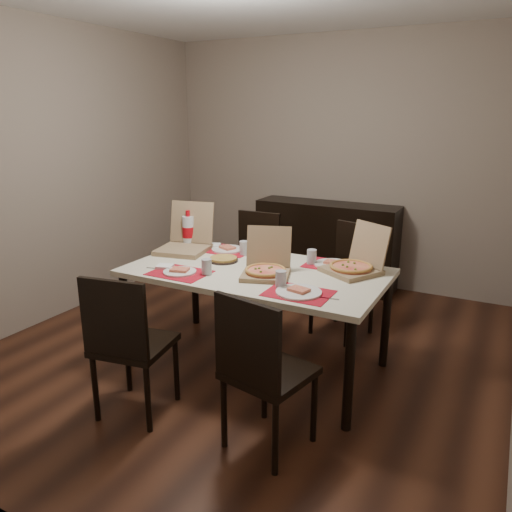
% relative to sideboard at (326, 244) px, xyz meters
% --- Properties ---
extents(ground, '(3.80, 4.00, 0.02)m').
position_rel_sideboard_xyz_m(ground, '(0.00, -1.78, -0.46)').
color(ground, '#452315').
rests_on(ground, ground).
extents(room_walls, '(3.84, 4.02, 2.62)m').
position_rel_sideboard_xyz_m(room_walls, '(0.00, -1.35, 1.28)').
color(room_walls, gray).
rests_on(room_walls, ground).
extents(sideboard, '(1.50, 0.40, 0.90)m').
position_rel_sideboard_xyz_m(sideboard, '(0.00, 0.00, 0.00)').
color(sideboard, black).
rests_on(sideboard, ground).
extents(dining_table, '(1.80, 1.00, 0.75)m').
position_rel_sideboard_xyz_m(dining_table, '(0.18, -1.97, 0.23)').
color(dining_table, beige).
rests_on(dining_table, ground).
extents(chair_near_left, '(0.48, 0.48, 0.93)m').
position_rel_sideboard_xyz_m(chair_near_left, '(-0.20, -2.89, 0.06)').
color(chair_near_left, black).
rests_on(chair_near_left, ground).
extents(chair_near_right, '(0.50, 0.50, 0.93)m').
position_rel_sideboard_xyz_m(chair_near_right, '(0.66, -2.81, 0.06)').
color(chair_near_right, black).
rests_on(chair_near_right, ground).
extents(chair_far_left, '(0.43, 0.43, 0.93)m').
position_rel_sideboard_xyz_m(chair_far_left, '(-0.34, -1.02, 0.06)').
color(chair_far_left, black).
rests_on(chair_far_left, ground).
extents(chair_far_right, '(0.52, 0.52, 0.93)m').
position_rel_sideboard_xyz_m(chair_far_right, '(0.58, -1.06, 0.06)').
color(chair_far_right, black).
rests_on(chair_far_right, ground).
extents(setting_near_left, '(0.50, 0.30, 0.11)m').
position_rel_sideboard_xyz_m(setting_near_left, '(-0.22, -2.26, 0.32)').
color(setting_near_left, red).
rests_on(setting_near_left, dining_table).
extents(setting_near_right, '(0.46, 0.30, 0.11)m').
position_rel_sideboard_xyz_m(setting_near_right, '(0.61, -2.26, 0.32)').
color(setting_near_right, red).
rests_on(setting_near_right, dining_table).
extents(setting_far_left, '(0.51, 0.30, 0.11)m').
position_rel_sideboard_xyz_m(setting_far_left, '(-0.23, -1.63, 0.32)').
color(setting_far_left, red).
rests_on(setting_far_left, dining_table).
extents(setting_far_right, '(0.44, 0.30, 0.11)m').
position_rel_sideboard_xyz_m(setting_far_right, '(0.60, -1.63, 0.32)').
color(setting_far_right, red).
rests_on(setting_far_right, dining_table).
extents(napkin_loose, '(0.16, 0.16, 0.02)m').
position_rel_sideboard_xyz_m(napkin_loose, '(0.27, -1.96, 0.31)').
color(napkin_loose, white).
rests_on(napkin_loose, dining_table).
extents(pizza_box_center, '(0.40, 0.43, 0.31)m').
position_rel_sideboard_xyz_m(pizza_box_center, '(0.31, -2.05, 0.35)').
color(pizza_box_center, '#8A6F4F').
rests_on(pizza_box_center, dining_table).
extents(pizza_box_right, '(0.47, 0.48, 0.33)m').
position_rel_sideboard_xyz_m(pizza_box_right, '(0.82, -1.70, 0.35)').
color(pizza_box_right, '#8A6F4F').
rests_on(pizza_box_right, dining_table).
extents(pizza_box_left, '(0.44, 0.47, 0.37)m').
position_rel_sideboard_xyz_m(pizza_box_left, '(-0.55, -1.79, 0.36)').
color(pizza_box_left, '#8A6F4F').
rests_on(pizza_box_left, dining_table).
extents(faina_plate, '(0.22, 0.22, 0.03)m').
position_rel_sideboard_xyz_m(faina_plate, '(-0.13, -1.90, 0.31)').
color(faina_plate, black).
rests_on(faina_plate, dining_table).
extents(dip_bowl, '(0.12, 0.12, 0.03)m').
position_rel_sideboard_xyz_m(dip_bowl, '(0.23, -1.82, 0.31)').
color(dip_bowl, white).
rests_on(dip_bowl, dining_table).
extents(soda_bottle, '(0.10, 0.10, 0.30)m').
position_rel_sideboard_xyz_m(soda_bottle, '(-0.61, -1.66, 0.43)').
color(soda_bottle, silver).
rests_on(soda_bottle, dining_table).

